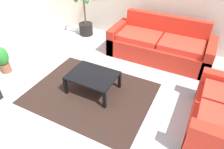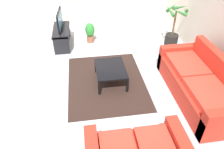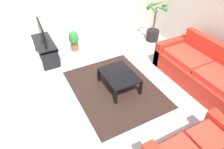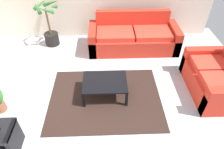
{
  "view_description": "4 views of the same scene",
  "coord_description": "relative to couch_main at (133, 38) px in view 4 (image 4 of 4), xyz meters",
  "views": [
    {
      "loc": [
        1.68,
        -1.83,
        2.55
      ],
      "look_at": [
        0.57,
        0.36,
        0.69
      ],
      "focal_mm": 32.49,
      "sensor_mm": 36.0,
      "label": 1
    },
    {
      "loc": [
        3.87,
        0.05,
        3.04
      ],
      "look_at": [
        0.42,
        0.57,
        0.45
      ],
      "focal_mm": 34.55,
      "sensor_mm": 36.0,
      "label": 2
    },
    {
      "loc": [
        2.99,
        -1.13,
        3.02
      ],
      "look_at": [
        0.28,
        0.3,
        0.62
      ],
      "focal_mm": 32.63,
      "sensor_mm": 36.0,
      "label": 3
    },
    {
      "loc": [
        0.1,
        -2.24,
        2.99
      ],
      "look_at": [
        0.21,
        0.74,
        0.41
      ],
      "focal_mm": 32.17,
      "sensor_mm": 36.0,
      "label": 4
    }
  ],
  "objects": [
    {
      "name": "couch_loveseat",
      "position": [
        1.47,
        -1.64,
        -0.01
      ],
      "size": [
        0.9,
        1.4,
        0.9
      ],
      "color": "red",
      "rests_on": "ground"
    },
    {
      "name": "potted_palm",
      "position": [
        -2.16,
        0.27,
        0.16
      ],
      "size": [
        0.69,
        0.69,
        1.2
      ],
      "color": "black",
      "rests_on": "ground"
    },
    {
      "name": "area_rug",
      "position": [
        -0.75,
        -1.8,
        -0.3
      ],
      "size": [
        2.2,
        1.7,
        0.01
      ],
      "primitive_type": "cube",
      "color": "black",
      "rests_on": "ground"
    },
    {
      "name": "couch_main",
      "position": [
        0.0,
        0.0,
        0.0
      ],
      "size": [
        2.26,
        0.9,
        0.9
      ],
      "color": "red",
      "rests_on": "ground"
    },
    {
      "name": "ground_plane",
      "position": [
        -0.81,
        -2.28,
        -0.3
      ],
      "size": [
        6.6,
        6.6,
        0.0
      ],
      "primitive_type": "plane",
      "color": "#B2B2B7"
    },
    {
      "name": "coffee_table",
      "position": [
        -0.75,
        -1.7,
        0.02
      ],
      "size": [
        0.85,
        0.64,
        0.37
      ],
      "color": "black",
      "rests_on": "ground"
    }
  ]
}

